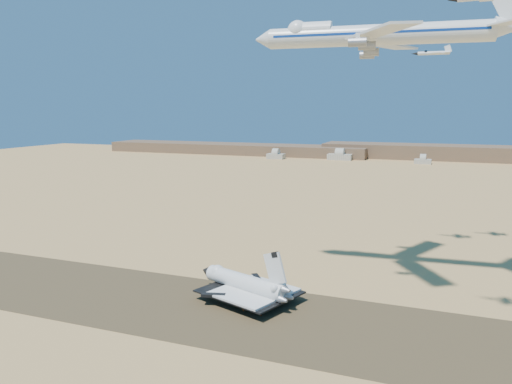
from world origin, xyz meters
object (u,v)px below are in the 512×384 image
(crew_b, at_px, (270,308))
(carrier_747, at_px, (369,35))
(chase_jet_d, at_px, (476,40))
(crew_a, at_px, (244,309))
(chase_jet_c, at_px, (433,53))
(shuttle, at_px, (245,284))
(crew_c, at_px, (261,313))

(crew_b, bearing_deg, carrier_747, -42.52)
(carrier_747, distance_m, chase_jet_d, 68.57)
(carrier_747, relative_size, crew_a, 52.85)
(chase_jet_c, bearing_deg, shuttle, -128.02)
(crew_c, distance_m, chase_jet_c, 129.68)
(crew_b, relative_size, crew_c, 1.03)
(shuttle, distance_m, chase_jet_c, 123.67)
(carrier_747, height_order, crew_a, carrier_747)
(shuttle, height_order, chase_jet_c, chase_jet_c)
(chase_jet_d, bearing_deg, carrier_747, -126.61)
(shuttle, distance_m, crew_c, 15.54)
(carrier_747, xyz_separation_m, chase_jet_c, (19.04, 49.31, -1.65))
(crew_a, xyz_separation_m, chase_jet_c, (50.12, 85.22, 86.16))
(carrier_747, xyz_separation_m, chase_jet_d, (35.54, 58.51, 3.86))
(shuttle, xyz_separation_m, chase_jet_d, (70.16, 84.87, 87.30))
(shuttle, height_order, crew_c, shuttle)
(carrier_747, distance_m, crew_a, 99.83)
(crew_b, xyz_separation_m, chase_jet_c, (42.41, 81.92, 86.09))
(chase_jet_d, bearing_deg, shuttle, -134.91)
(crew_b, height_order, chase_jet_d, chase_jet_d)
(carrier_747, bearing_deg, crew_b, -130.07)
(crew_c, bearing_deg, chase_jet_c, -92.19)
(crew_b, height_order, crew_c, crew_b)
(shuttle, bearing_deg, crew_a, -50.00)
(crew_a, relative_size, crew_c, 0.95)
(shuttle, xyz_separation_m, carrier_747, (34.62, 26.36, 83.44))
(crew_c, bearing_deg, chase_jet_d, -97.58)
(carrier_747, relative_size, chase_jet_d, 5.27)
(shuttle, relative_size, carrier_747, 0.46)
(crew_a, bearing_deg, chase_jet_c, -48.39)
(crew_a, distance_m, chase_jet_c, 131.14)
(carrier_747, distance_m, crew_b, 96.48)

